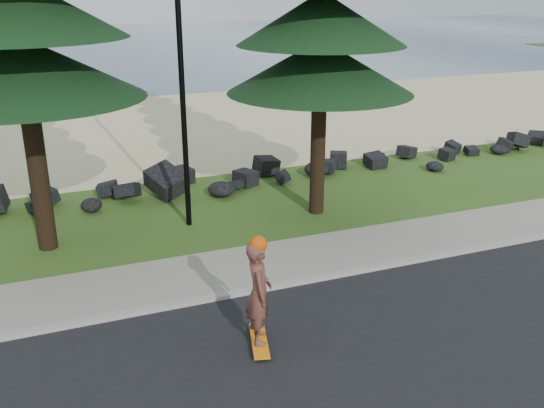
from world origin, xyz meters
The scene contains 9 objects.
ground centered at (0.00, 0.00, 0.00)m, with size 160.00×160.00×0.00m, color #2F541A.
road centered at (0.00, -4.50, 0.01)m, with size 160.00×7.00×0.02m, color black.
kerb centered at (0.00, -0.90, 0.05)m, with size 160.00×0.20×0.10m, color #A19891.
sidewalk centered at (0.00, 0.20, 0.04)m, with size 160.00×2.00×0.08m, color gray.
beach_sand centered at (0.00, 14.50, 0.01)m, with size 160.00×15.00×0.01m, color #CBC287.
ocean centered at (0.00, 51.00, 0.00)m, with size 160.00×58.00×0.01m, color #3C5572.
seawall_boulders centered at (0.00, 5.60, 0.00)m, with size 60.00×2.40×1.10m, color black, non-canonical shape.
lamp_post centered at (0.00, 3.20, 4.13)m, with size 0.25×0.14×8.14m.
skateboarder centered at (-0.23, -2.74, 1.05)m, with size 0.60×1.15×2.08m.
Camera 1 is at (-3.35, -11.29, 6.05)m, focal length 40.00 mm.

